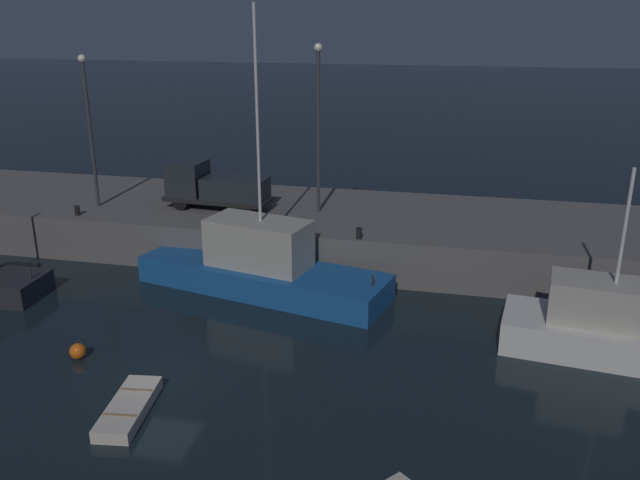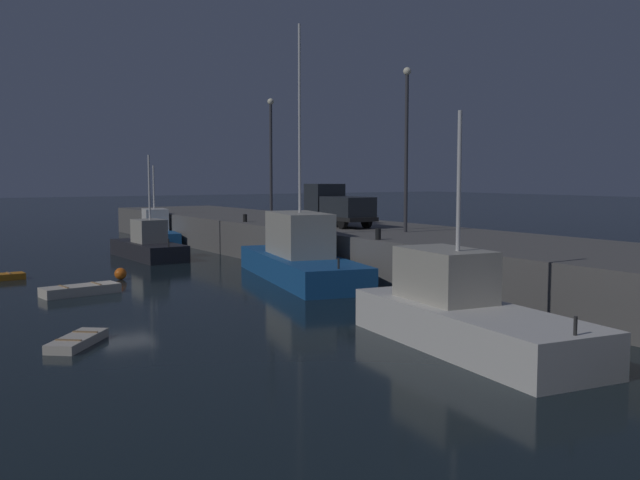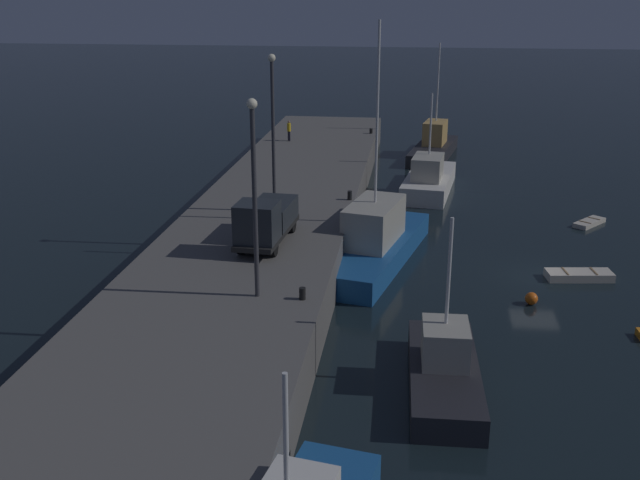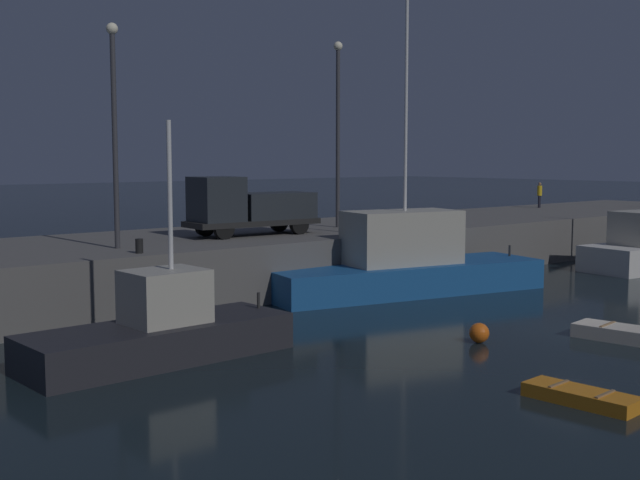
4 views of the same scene
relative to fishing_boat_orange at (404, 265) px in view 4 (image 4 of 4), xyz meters
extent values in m
plane|color=black|center=(-1.22, -8.98, -1.23)|extent=(320.00, 320.00, 0.00)
cube|color=#5B5956|center=(-1.22, 6.36, -0.04)|extent=(72.73, 9.70, 2.38)
cube|color=#195193|center=(0.05, -0.01, -0.59)|extent=(12.94, 6.24, 1.28)
cube|color=#ADA899|center=(-0.11, 0.03, 1.19)|extent=(5.30, 3.44, 2.28)
cylinder|color=silver|center=(0.02, 0.00, 7.22)|extent=(0.14, 0.14, 9.78)
cylinder|color=#262626|center=(5.64, -1.31, 0.30)|extent=(0.10, 0.10, 0.50)
cube|color=#232328|center=(-13.83, -3.59, -0.69)|extent=(7.92, 2.87, 1.08)
cube|color=#ADA899|center=(-13.60, -3.58, 0.61)|extent=(2.25, 1.85, 1.54)
cylinder|color=silver|center=(-13.38, -3.58, 3.52)|extent=(0.14, 0.14, 4.27)
cylinder|color=#262626|center=(-10.22, -3.49, 0.09)|extent=(0.10, 0.10, 0.50)
cube|color=beige|center=(-1.21, -11.13, -1.01)|extent=(1.69, 3.62, 0.44)
cube|color=olive|center=(-1.32, -10.37, -0.77)|extent=(1.11, 0.23, 0.04)
cube|color=orange|center=(-8.19, -13.72, -1.06)|extent=(1.12, 2.76, 0.34)
cube|color=olive|center=(-8.23, -13.12, -0.87)|extent=(0.86, 0.13, 0.04)
cube|color=olive|center=(-8.15, -14.31, -0.87)|extent=(0.86, 0.13, 0.04)
sphere|color=orange|center=(-5.01, -8.11, -0.91)|extent=(0.63, 0.63, 0.63)
cylinder|color=#38383D|center=(-11.16, 4.34, 5.15)|extent=(0.20, 0.20, 8.02)
sphere|color=#F9EFCC|center=(-11.16, 4.34, 9.34)|extent=(0.44, 0.44, 0.44)
cylinder|color=#38383D|center=(1.47, 5.99, 5.47)|extent=(0.20, 0.20, 8.65)
sphere|color=#F9EFCC|center=(1.47, 5.99, 9.97)|extent=(0.44, 0.44, 0.44)
cylinder|color=black|center=(-6.17, 4.59, 1.59)|extent=(0.92, 0.34, 0.90)
cylinder|color=black|center=(-6.06, 6.25, 1.59)|extent=(0.92, 0.34, 0.90)
cylinder|color=black|center=(-2.31, 4.32, 1.59)|extent=(0.92, 0.34, 0.90)
cylinder|color=black|center=(-2.19, 5.98, 1.59)|extent=(0.92, 0.34, 0.90)
cube|color=black|center=(-4.18, 5.28, 1.72)|extent=(6.17, 2.40, 0.25)
cube|color=#23282D|center=(-5.99, 5.41, 2.81)|extent=(2.07, 2.11, 1.92)
cube|color=#23282D|center=(-3.10, 5.21, 2.43)|extent=(3.64, 2.22, 1.17)
cylinder|color=black|center=(22.49, 8.76, 1.56)|extent=(0.14, 0.14, 0.83)
cylinder|color=black|center=(22.19, 8.62, 1.56)|extent=(0.14, 0.14, 0.83)
cylinder|color=yellow|center=(22.34, 8.69, 2.32)|extent=(0.43, 0.43, 0.69)
sphere|color=#8C664C|center=(22.34, 8.69, 2.78)|extent=(0.20, 0.20, 0.20)
cylinder|color=black|center=(-11.28, 2.37, 1.41)|extent=(0.28, 0.28, 0.53)
cylinder|color=black|center=(4.47, 1.82, 1.43)|extent=(0.28, 0.28, 0.57)
camera|label=1|loc=(9.31, -28.39, 11.63)|focal=36.88mm
camera|label=2|loc=(32.25, -19.19, 4.26)|focal=39.89mm
camera|label=3|loc=(-40.05, -2.14, 13.74)|focal=41.90mm
camera|label=4|loc=(-25.04, -24.04, 4.60)|focal=45.51mm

